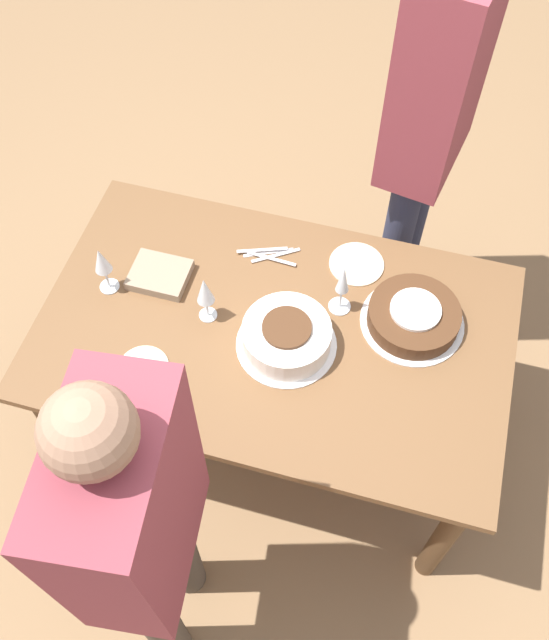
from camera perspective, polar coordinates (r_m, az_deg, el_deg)
name	(u,v)px	position (r m, az deg, el deg)	size (l,w,h in m)	color
ground_plane	(274,426)	(2.85, 0.00, -8.44)	(12.00, 12.00, 0.00)	#8E6B47
dining_table	(274,346)	(2.31, 0.00, -2.11)	(1.47, 0.90, 0.72)	brown
cake_center_white	(287,337)	(2.15, 0.97, -1.34)	(0.31, 0.31, 0.10)	white
cake_front_chocolate	(414,317)	(2.24, 11.07, 0.28)	(0.33, 0.33, 0.08)	white
wine_glass_near	(102,262)	(2.27, -13.66, 4.52)	(0.06, 0.06, 0.19)	silver
wine_glass_far	(205,292)	(2.15, -5.60, 2.27)	(0.06, 0.06, 0.19)	silver
wine_glass_extra	(343,282)	(2.17, 5.48, 3.01)	(0.07, 0.07, 0.21)	silver
dessert_plate_left	(356,264)	(2.38, 6.58, 4.46)	(0.18, 0.18, 0.01)	beige
dessert_plate_right	(143,368)	(2.18, -10.44, -3.79)	(0.15, 0.15, 0.01)	beige
fork_pile	(269,254)	(2.38, -0.40, 5.29)	(0.21, 0.10, 0.01)	silver
napkin_stack	(160,275)	(2.35, -9.17, 3.59)	(0.19, 0.15, 0.03)	gray
person_cutting	(433,107)	(2.41, 12.60, 16.30)	(0.29, 0.43, 1.76)	#2D334C
person_watching	(140,528)	(1.75, -10.74, -16.01)	(0.26, 0.42, 1.58)	#4C4238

